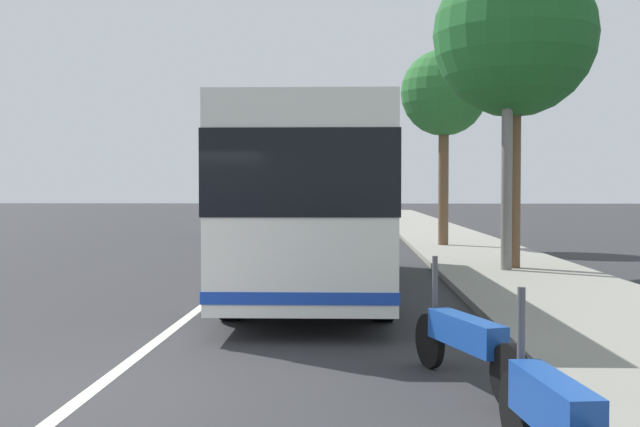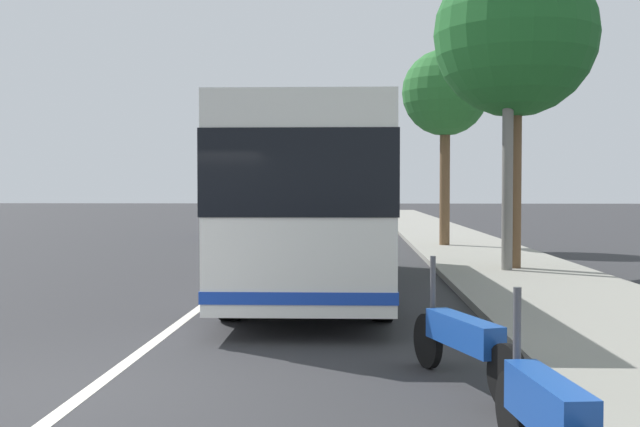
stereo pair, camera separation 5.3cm
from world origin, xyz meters
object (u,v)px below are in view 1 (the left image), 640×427
motorcycle_mid_row (465,341)px  car_far_distant (349,210)px  car_behind_bus (247,220)px  roadside_tree_mid_block (514,37)px  roadside_tree_far_block (444,94)px  car_oncoming (341,217)px  coach_bus (315,197)px  motorcycle_angled (552,416)px  utility_pole (507,118)px

motorcycle_mid_row → car_far_distant: size_ratio=0.50×
car_behind_bus → roadside_tree_mid_block: (-13.50, -8.27, 4.82)m
car_far_distant → roadside_tree_far_block: size_ratio=0.66×
motorcycle_mid_row → roadside_tree_far_block: size_ratio=0.33×
car_far_distant → roadside_tree_mid_block: bearing=-169.8°
roadside_tree_mid_block → roadside_tree_far_block: bearing=5.6°
car_behind_bus → car_oncoming: bearing=130.2°
motorcycle_mid_row → car_far_distant: bearing=-17.2°
motorcycle_mid_row → car_behind_bus: size_ratio=0.49×
car_far_distant → roadside_tree_far_block: 23.67m
coach_bus → motorcycle_mid_row: coach_bus is taller
coach_bus → motorcycle_angled: bearing=-168.6°
motorcycle_mid_row → coach_bus: bearing=-4.5°
motorcycle_angled → roadside_tree_mid_block: (12.83, -2.44, 5.12)m
utility_pole → car_far_distant: bearing=7.0°
car_behind_bus → roadside_tree_mid_block: roadside_tree_mid_block is taller
coach_bus → car_far_distant: coach_bus is taller
motorcycle_angled → coach_bus: bearing=5.5°
motorcycle_angled → car_far_distant: size_ratio=0.47×
car_far_distant → car_behind_bus: (-17.01, 4.23, 0.04)m
motorcycle_mid_row → roadside_tree_mid_block: (10.36, -2.65, 5.11)m
coach_bus → car_behind_bus: (16.72, 3.75, -1.09)m
motorcycle_angled → roadside_tree_far_block: size_ratio=0.31×
car_far_distant → roadside_tree_mid_block: (-30.51, -4.03, 4.86)m
motorcycle_mid_row → roadside_tree_mid_block: size_ratio=0.29×
motorcycle_mid_row → roadside_tree_mid_block: 11.86m
car_far_distant → coach_bus: bearing=-178.2°
roadside_tree_far_block → utility_pole: utility_pole is taller
roadside_tree_far_block → roadside_tree_mid_block: bearing=-174.4°
motorcycle_angled → roadside_tree_far_block: bearing=-11.5°
motorcycle_angled → car_oncoming: (29.76, 1.92, 0.29)m
motorcycle_angled → roadside_tree_mid_block: size_ratio=0.27×
car_far_distant → utility_pole: bearing=-170.4°
car_far_distant → car_oncoming: size_ratio=0.98×
car_oncoming → roadside_tree_mid_block: 18.14m
motorcycle_angled → motorcycle_mid_row: motorcycle_mid_row is taller
roadside_tree_mid_block → utility_pole: roadside_tree_mid_block is taller
roadside_tree_mid_block → car_behind_bus: bearing=31.5°
car_oncoming → roadside_tree_mid_block: (-16.93, -4.36, 4.82)m
coach_bus → car_far_distant: bearing=-1.7°
car_far_distant → motorcycle_angled: bearing=-175.2°
car_oncoming → roadside_tree_far_block: (-9.43, -3.62, 4.45)m
car_oncoming → utility_pole: size_ratio=0.62×
coach_bus → car_far_distant: (33.73, -0.49, -1.13)m
motorcycle_angled → car_oncoming: bearing=-3.0°
motorcycle_mid_row → car_behind_bus: 24.52m
car_behind_bus → utility_pole: utility_pole is taller
motorcycle_mid_row → car_oncoming: (27.29, 1.71, 0.29)m
coach_bus → motorcycle_angled: coach_bus is taller
motorcycle_angled → car_far_distant: car_far_distant is taller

